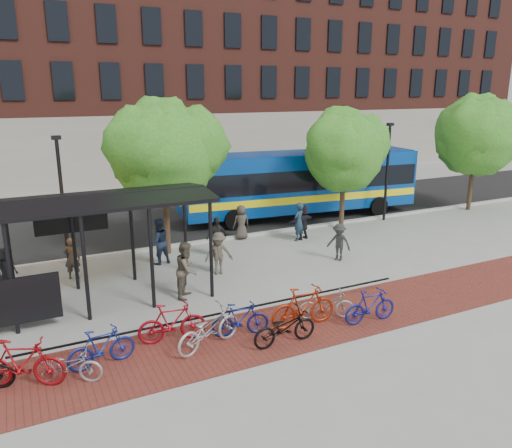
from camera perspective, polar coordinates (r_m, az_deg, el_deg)
name	(u,v)px	position (r m, az deg, el deg)	size (l,w,h in m)	color
ground	(266,266)	(19.91, 1.10, -4.82)	(160.00, 160.00, 0.00)	#9E9E99
asphalt_street	(197,220)	(26.94, -6.71, 0.47)	(160.00, 8.00, 0.01)	black
curb	(226,238)	(23.33, -3.40, -1.64)	(160.00, 0.25, 0.12)	#B7B7B2
brick_strip	(283,329)	(15.00, 3.11, -11.86)	(24.00, 3.00, 0.01)	maroon
bike_rack_rail	(230,325)	(15.20, -2.95, -11.47)	(12.00, 0.05, 0.95)	black
building_brick	(232,51)	(46.60, -2.77, 19.14)	(55.00, 14.00, 20.00)	brown
bus_shelter	(36,219)	(16.58, -23.85, 0.56)	(10.60, 3.07, 3.60)	black
tree_b	(165,148)	(20.89, -10.33, 8.49)	(5.15, 4.20, 6.47)	#382619
tree_c	(346,147)	(24.93, 10.20, 8.62)	(4.66, 3.80, 5.92)	#382619
tree_d	(477,132)	(31.07, 23.98, 9.61)	(5.39, 4.40, 6.55)	#382619
lamp_post_left	(62,198)	(20.68, -21.26, 2.81)	(0.35, 0.20, 5.12)	black
lamp_post_right	(387,169)	(27.11, 14.76, 6.09)	(0.35, 0.20, 5.12)	black
bus	(299,180)	(27.25, 4.99, 5.03)	(13.27, 4.18, 3.52)	#083D98
bike_1	(22,364)	(13.29, -25.21, -14.23)	(0.58, 2.04, 1.23)	maroon
bike_2	(67,366)	(13.16, -20.78, -14.89)	(0.59, 1.69, 0.89)	#9A9B9D
bike_3	(101,347)	(13.53, -17.27, -13.31)	(0.49, 1.73, 1.04)	navy
bike_5	(172,323)	(14.24, -9.56, -11.05)	(0.54, 1.90, 1.14)	maroon
bike_6	(209,329)	(13.83, -5.44, -11.82)	(0.74, 2.12, 1.11)	#AAAAAD
bike_7	(240,319)	(14.40, -1.82, -10.84)	(0.47, 1.66, 1.00)	navy
bike_8	(285,328)	(13.97, 3.29, -11.73)	(0.66, 1.90, 1.00)	black
bike_9	(303,307)	(14.93, 5.44, -9.39)	(0.59, 2.08, 1.25)	#9E2A0E
bike_10	(326,305)	(15.56, 8.04, -9.12)	(0.60, 1.71, 0.90)	#A0A0A2
bike_11	(370,306)	(15.52, 12.92, -9.14)	(0.49, 1.75, 1.05)	navy
pedestrian_0	(6,269)	(19.43, -26.66, -4.61)	(0.75, 0.49, 1.54)	black
pedestrian_1	(72,258)	(19.55, -20.28, -3.70)	(0.58, 0.38, 1.60)	#3D3731
pedestrian_2	(159,242)	(20.25, -11.08, -1.98)	(0.91, 0.71, 1.86)	#1F2E49
pedestrian_3	(219,253)	(18.87, -4.29, -3.36)	(1.06, 0.61, 1.64)	#4F473A
pedestrian_4	(217,237)	(20.81, -4.52, -1.50)	(1.00, 0.41, 1.70)	black
pedestrian_5	(303,222)	(23.29, 5.35, 0.25)	(1.54, 0.49, 1.66)	black
pedestrian_6	(241,222)	(23.21, -1.69, 0.20)	(0.79, 0.51, 1.61)	#403A33
pedestrian_7	(299,222)	(23.02, 4.91, 0.25)	(0.65, 0.43, 1.79)	#1D3144
pedestrian_8	(187,270)	(16.91, -7.93, -5.19)	(0.94, 0.73, 1.93)	brown
pedestrian_9	(339,242)	(20.60, 9.46, -2.06)	(1.00, 0.57, 1.55)	#2B2B2B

